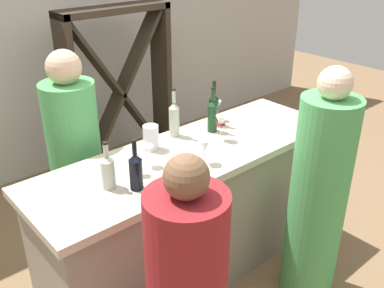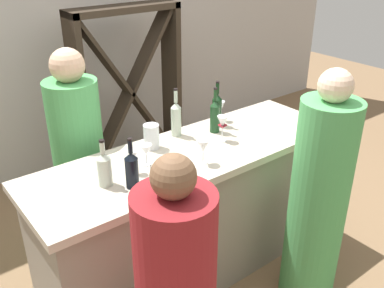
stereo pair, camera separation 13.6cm
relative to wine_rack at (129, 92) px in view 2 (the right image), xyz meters
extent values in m
plane|color=#846647|center=(-0.48, -1.65, -0.83)|extent=(12.00, 12.00, 0.00)
cube|color=#BCB7B2|center=(-0.48, 0.55, 0.57)|extent=(8.00, 0.10, 2.80)
cube|color=gray|center=(-0.48, -1.65, -0.36)|extent=(2.11, 0.62, 0.95)
cube|color=beige|center=(-0.48, -1.65, 0.14)|extent=(2.19, 0.70, 0.05)
cube|color=#33281E|center=(-0.52, 0.00, 0.00)|extent=(0.06, 0.28, 1.67)
cube|color=#33281E|center=(0.52, 0.00, 0.00)|extent=(0.06, 0.28, 1.67)
cube|color=#33281E|center=(0.00, 0.00, 0.80)|extent=(1.10, 0.28, 0.06)
cube|color=#33281E|center=(0.00, 0.00, -0.80)|extent=(1.10, 0.28, 0.06)
cube|color=#33281E|center=(0.00, 0.00, 0.00)|extent=(1.01, 0.20, 1.57)
cube|color=#33281E|center=(0.00, 0.00, 0.00)|extent=(1.01, 0.20, 1.57)
cylinder|color=#B7C6B2|center=(-1.12, -1.68, 0.24)|extent=(0.08, 0.08, 0.17)
cone|color=#B7C6B2|center=(-1.12, -1.68, 0.34)|extent=(0.08, 0.08, 0.03)
cylinder|color=#B7C6B2|center=(-1.12, -1.68, 0.39)|extent=(0.03, 0.03, 0.07)
cylinder|color=black|center=(-1.12, -1.68, 0.43)|extent=(0.03, 0.03, 0.01)
cylinder|color=black|center=(-1.01, -1.79, 0.25)|extent=(0.07, 0.07, 0.18)
cone|color=black|center=(-1.01, -1.79, 0.36)|extent=(0.07, 0.07, 0.03)
cylinder|color=black|center=(-1.01, -1.79, 0.41)|extent=(0.03, 0.03, 0.07)
cylinder|color=black|center=(-1.01, -1.79, 0.45)|extent=(0.03, 0.03, 0.01)
cylinder|color=#B7C6B2|center=(-0.42, -1.39, 0.26)|extent=(0.07, 0.07, 0.20)
cone|color=#B7C6B2|center=(-0.42, -1.39, 0.39)|extent=(0.07, 0.07, 0.04)
cylinder|color=#B7C6B2|center=(-0.42, -1.39, 0.45)|extent=(0.02, 0.02, 0.09)
cylinder|color=black|center=(-0.42, -1.39, 0.50)|extent=(0.03, 0.03, 0.01)
cylinder|color=#193D1E|center=(-0.17, -1.51, 0.26)|extent=(0.07, 0.07, 0.19)
cone|color=#193D1E|center=(-0.17, -1.51, 0.37)|extent=(0.07, 0.07, 0.04)
cylinder|color=#193D1E|center=(-0.17, -1.51, 0.43)|extent=(0.02, 0.02, 0.08)
cylinder|color=black|center=(-0.17, -1.51, 0.48)|extent=(0.03, 0.03, 0.01)
cylinder|color=black|center=(-0.08, -1.43, 0.26)|extent=(0.07, 0.07, 0.20)
cone|color=black|center=(-0.08, -1.43, 0.38)|extent=(0.07, 0.07, 0.04)
cylinder|color=black|center=(-0.08, -1.43, 0.44)|extent=(0.02, 0.02, 0.08)
cylinder|color=black|center=(-0.08, -1.43, 0.49)|extent=(0.03, 0.03, 0.01)
cylinder|color=white|center=(-0.53, -1.82, 0.16)|extent=(0.06, 0.06, 0.00)
cylinder|color=white|center=(-0.53, -1.82, 0.20)|extent=(0.01, 0.01, 0.07)
cone|color=white|center=(-0.53, -1.82, 0.27)|extent=(0.08, 0.08, 0.09)
cylinder|color=white|center=(-0.93, -1.66, 0.16)|extent=(0.06, 0.06, 0.00)
cylinder|color=white|center=(-0.93, -1.66, 0.20)|extent=(0.01, 0.01, 0.06)
cone|color=white|center=(-0.93, -1.66, 0.27)|extent=(0.06, 0.06, 0.07)
cylinder|color=white|center=(-0.23, -1.65, 0.16)|extent=(0.07, 0.07, 0.00)
cylinder|color=white|center=(-0.23, -1.65, 0.21)|extent=(0.01, 0.01, 0.08)
cone|color=white|center=(-0.23, -1.65, 0.29)|extent=(0.07, 0.07, 0.09)
cone|color=maroon|center=(-0.23, -1.65, 0.26)|extent=(0.06, 0.06, 0.02)
cylinder|color=white|center=(-0.81, -1.62, 0.16)|extent=(0.06, 0.06, 0.00)
cylinder|color=white|center=(-0.81, -1.62, 0.20)|extent=(0.01, 0.01, 0.06)
cone|color=white|center=(-0.81, -1.62, 0.26)|extent=(0.07, 0.07, 0.07)
cylinder|color=white|center=(0.00, -1.38, 0.16)|extent=(0.07, 0.07, 0.00)
cylinder|color=white|center=(0.00, -1.38, 0.20)|extent=(0.01, 0.01, 0.07)
cone|color=white|center=(0.00, -1.38, 0.27)|extent=(0.06, 0.06, 0.08)
cylinder|color=silver|center=(-0.67, -1.45, 0.24)|extent=(0.10, 0.10, 0.16)
sphere|color=brown|center=(-1.14, -2.37, 0.54)|extent=(0.20, 0.20, 0.20)
cylinder|color=#4CA559|center=(0.01, -2.31, -0.12)|extent=(0.44, 0.44, 1.42)
sphere|color=beige|center=(0.01, -2.31, 0.68)|extent=(0.20, 0.20, 0.20)
cylinder|color=#4CA559|center=(-0.99, -0.99, -0.13)|extent=(0.43, 0.43, 1.40)
sphere|color=#D8AD8C|center=(-0.99, -0.99, 0.67)|extent=(0.23, 0.23, 0.23)
camera|label=1|loc=(-2.12, -3.54, 1.44)|focal=40.56mm
camera|label=2|loc=(-2.02, -3.63, 1.44)|focal=40.56mm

